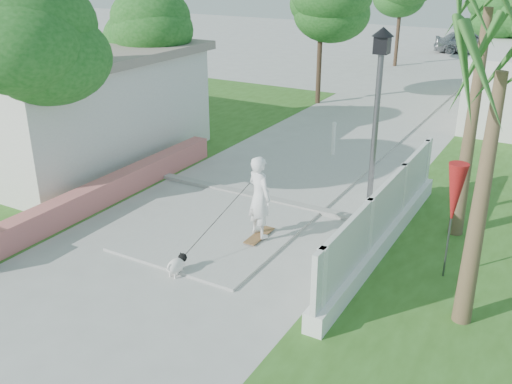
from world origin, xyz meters
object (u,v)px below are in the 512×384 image
Objects in this scene: bollard at (334,138)px; parked_car at (469,42)px; dog at (177,265)px; street_lamp at (375,128)px; patio_umbrella at (455,196)px; skateboarder at (235,210)px.

bollard is 0.26× the size of parked_car.
parked_car is (-0.41, 30.25, 0.49)m from dog.
street_lamp reaches higher than patio_umbrella.
bollard is 22.25m from parked_car.
parked_car is at bearing 99.99° from patio_umbrella.
patio_umbrella is at bearing -27.76° from street_lamp.
parked_car is at bearing -63.76° from skateboarder.
parked_car is (-0.29, 22.25, 0.13)m from bollard.
street_lamp is 4.07× the size of bollard.
bollard is 7.25m from patio_umbrella.
street_lamp reaches higher than bollard.
skateboarder is (0.51, -6.48, 0.28)m from bollard.
parked_car is (-0.80, 28.73, -0.16)m from skateboarder.
bollard is 0.46× the size of skateboarder.
skateboarder is at bearing -85.52° from bollard.
skateboarder is at bearing 165.95° from parked_car.
bollard is at bearing -60.86° from skateboarder.
parked_car is at bearing 94.50° from dog.
skateboarder reaches higher than parked_car.
bollard is 8.01m from dog.
patio_umbrella reaches higher than bollard.
bollard is at bearing 129.91° from patio_umbrella.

